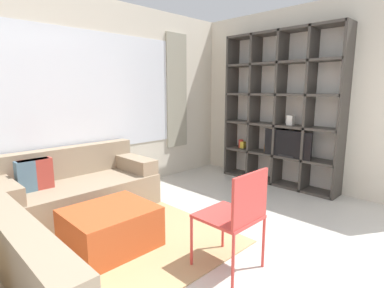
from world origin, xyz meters
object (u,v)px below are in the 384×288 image
ottoman (111,228)px  folding_chair (237,212)px  couch_main (75,190)px  shelving_unit (281,111)px

ottoman → folding_chair: folding_chair is taller
couch_main → folding_chair: 2.14m
shelving_unit → couch_main: 3.15m
ottoman → folding_chair: (0.54, -1.05, 0.32)m
shelving_unit → folding_chair: shelving_unit is taller
couch_main → ottoman: couch_main is taller
ottoman → shelving_unit: bearing=-1.7°
folding_chair → couch_main: bearing=-78.9°
couch_main → folding_chair: bearing=-78.9°
couch_main → folding_chair: size_ratio=2.10×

